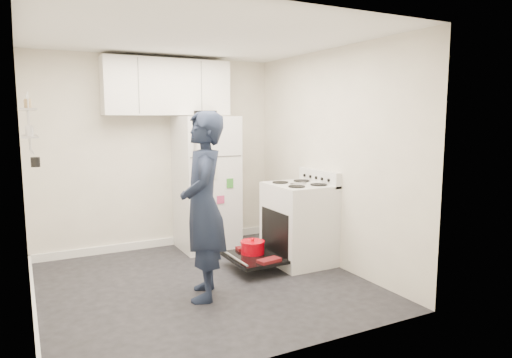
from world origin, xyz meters
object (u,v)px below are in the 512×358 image
open_oven_door (253,253)px  electric_range (298,224)px  refrigerator (206,182)px  person (203,206)px

open_oven_door → electric_range: bearing=-4.0°
open_oven_door → refrigerator: refrigerator is taller
open_oven_door → person: person is taller
refrigerator → person: size_ratio=1.01×
electric_range → refrigerator: bearing=123.4°
person → open_oven_door: bearing=143.5°
open_oven_door → person: size_ratio=0.39×
open_oven_door → person: (-0.79, -0.51, 0.71)m
electric_range → person: person is taller
refrigerator → open_oven_door: bearing=-81.9°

